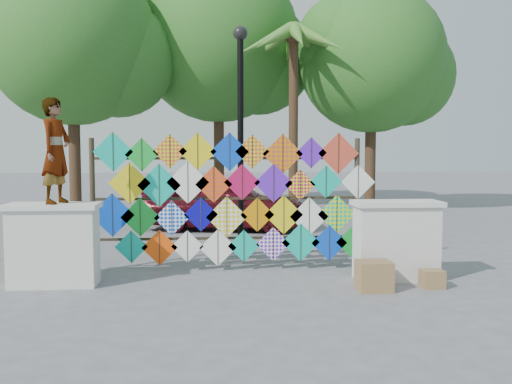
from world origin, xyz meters
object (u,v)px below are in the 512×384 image
(vendor_woman, at_px, (56,151))
(lamppost, at_px, (240,119))
(sedan, at_px, (224,202))
(kite_rack, at_px, (232,200))

(vendor_woman, height_order, lamppost, lamppost)
(lamppost, bearing_deg, sedan, 93.96)
(kite_rack, xyz_separation_m, vendor_woman, (-2.71, -0.92, 0.85))
(vendor_woman, relative_size, lamppost, 0.36)
(vendor_woman, xyz_separation_m, sedan, (2.68, 5.84, -1.37))
(kite_rack, bearing_deg, vendor_woman, -161.16)
(kite_rack, height_order, vendor_woman, vendor_woman)
(kite_rack, height_order, sedan, kite_rack)
(sedan, distance_m, lamppost, 4.15)
(lamppost, bearing_deg, kite_rack, -99.85)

